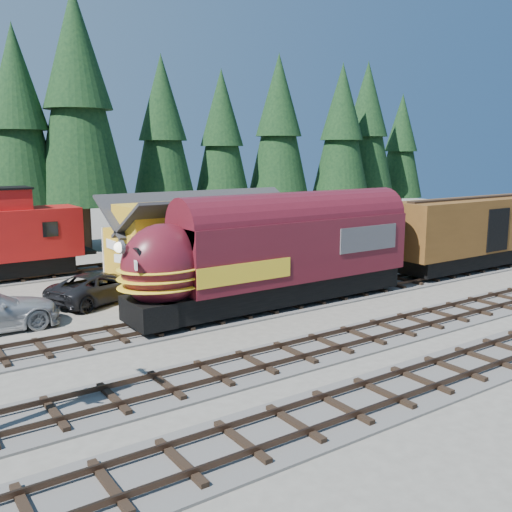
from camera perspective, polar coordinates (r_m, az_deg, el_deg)
ground at (r=26.16m, az=8.43°, el=-6.79°), size 120.00×120.00×0.00m
track_siding at (r=35.90m, az=15.78°, el=-2.27°), size 68.00×3.20×0.33m
track_main_south at (r=32.54m, az=23.94°, el=-4.07°), size 68.00×3.20×0.33m
track_spur at (r=37.65m, az=-22.94°, el=-2.13°), size 32.00×3.20×0.33m
depot at (r=33.75m, az=-3.69°, el=2.33°), size 12.80×7.00×5.30m
conifer_backdrop at (r=47.76m, az=-8.33°, el=13.02°), size 79.72×22.90×17.39m
locomotive at (r=27.84m, az=1.22°, el=-0.26°), size 15.90×3.16×4.32m
boxcar at (r=40.00m, az=21.21°, el=2.43°), size 13.91×2.98×4.37m
pickup_truck_a at (r=30.65m, az=-15.27°, el=-2.98°), size 6.21×4.51×1.57m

